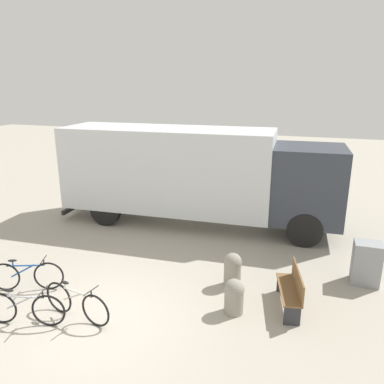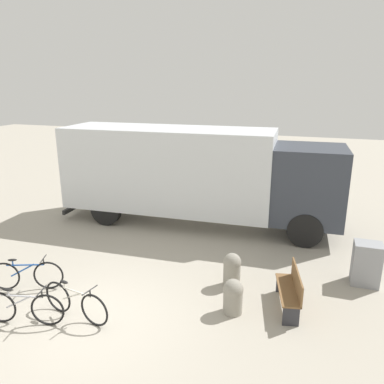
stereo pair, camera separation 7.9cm
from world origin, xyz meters
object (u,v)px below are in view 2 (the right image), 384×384
(bollard_near_bench, at_px, (233,295))
(bollard_far_bench, at_px, (232,269))
(delivery_truck, at_px, (194,172))
(bicycle_middle, at_px, (23,308))
(utility_box, at_px, (366,264))
(bicycle_near, at_px, (26,275))
(park_bench, at_px, (291,289))
(bicycle_far, at_px, (75,302))

(bollard_near_bench, distance_m, bollard_far_bench, 1.13)
(delivery_truck, relative_size, bollard_far_bench, 11.18)
(bicycle_middle, xyz_separation_m, utility_box, (6.89, 4.02, 0.16))
(bicycle_middle, relative_size, bollard_near_bench, 2.18)
(bicycle_near, xyz_separation_m, utility_box, (7.80, 2.89, 0.16))
(park_bench, relative_size, bicycle_middle, 0.84)
(delivery_truck, relative_size, utility_box, 8.85)
(bicycle_far, bearing_deg, delivery_truck, 94.17)
(park_bench, height_order, bicycle_far, park_bench)
(delivery_truck, relative_size, bicycle_far, 5.52)
(delivery_truck, distance_m, bicycle_far, 6.34)
(park_bench, distance_m, bollard_far_bench, 1.54)
(bicycle_near, xyz_separation_m, bicycle_middle, (0.91, -1.12, 0.00))
(bicycle_near, relative_size, bicycle_middle, 0.96)
(bollard_near_bench, bearing_deg, bicycle_far, -157.97)
(delivery_truck, xyz_separation_m, bollard_far_bench, (2.22, -3.77, -1.41))
(bollard_near_bench, bearing_deg, bicycle_middle, -156.32)
(bollard_near_bench, bearing_deg, utility_box, 38.21)
(bicycle_middle, bearing_deg, park_bench, 11.35)
(bicycle_far, xyz_separation_m, bollard_near_bench, (3.12, 1.26, 0.03))
(bollard_far_bench, bearing_deg, utility_box, 20.16)
(utility_box, bearing_deg, bicycle_far, -149.56)
(park_bench, relative_size, bicycle_near, 0.87)
(bicycle_near, distance_m, bicycle_far, 1.93)
(delivery_truck, xyz_separation_m, bollard_near_bench, (2.49, -4.87, -1.45))
(bicycle_near, bearing_deg, bollard_near_bench, -13.43)
(bollard_far_bench, bearing_deg, delivery_truck, 120.51)
(delivery_truck, distance_m, bollard_far_bench, 4.60)
(park_bench, height_order, bollard_near_bench, park_bench)
(bicycle_far, bearing_deg, bollard_near_bench, 32.02)
(bicycle_far, distance_m, bollard_near_bench, 3.37)
(delivery_truck, bearing_deg, bicycle_near, -116.48)
(park_bench, xyz_separation_m, bicycle_far, (-4.30, -1.84, -0.10))
(park_bench, xyz_separation_m, bicycle_near, (-6.12, -1.22, -0.10))
(delivery_truck, distance_m, park_bench, 5.82)
(bicycle_near, xyz_separation_m, bollard_near_bench, (4.94, 0.64, 0.03))
(bollard_near_bench, xyz_separation_m, utility_box, (2.86, 2.25, 0.13))
(delivery_truck, distance_m, utility_box, 6.11)
(bicycle_near, relative_size, bicycle_far, 0.95)
(bicycle_far, distance_m, utility_box, 6.94)
(bicycle_far, bearing_deg, bicycle_middle, -141.00)
(bicycle_near, height_order, bicycle_far, same)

